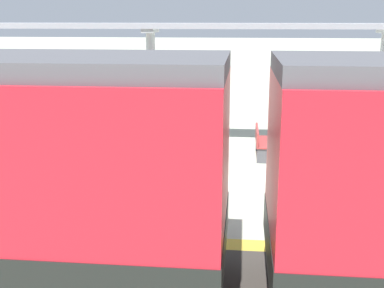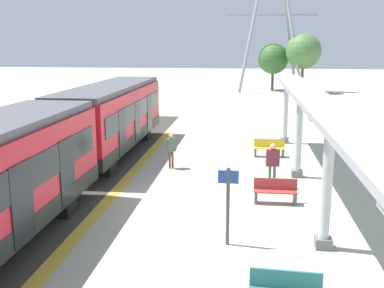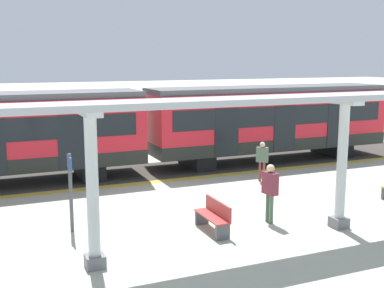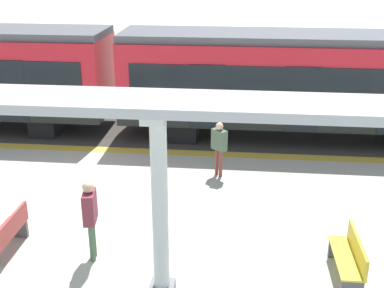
# 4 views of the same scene
# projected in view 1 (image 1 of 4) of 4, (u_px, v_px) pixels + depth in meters

# --- Properties ---
(ground_plane) EXTENTS (176.00, 176.00, 0.00)m
(ground_plane) POSITION_uv_depth(u_px,v_px,m) (264.00, 182.00, 12.29)
(ground_plane) COLOR #A9AD98
(tactile_edge_strip) EXTENTS (0.45, 26.02, 0.01)m
(tactile_edge_strip) POSITION_uv_depth(u_px,v_px,m) (272.00, 246.00, 8.82)
(tactile_edge_strip) COLOR gold
(tactile_edge_strip) RESTS_ON ground
(canopy_pillar_second) EXTENTS (1.10, 0.44, 3.63)m
(canopy_pillar_second) POSITION_uv_depth(u_px,v_px,m) (381.00, 91.00, 14.74)
(canopy_pillar_second) COLOR slate
(canopy_pillar_second) RESTS_ON ground
(canopy_pillar_third) EXTENTS (1.10, 0.44, 3.63)m
(canopy_pillar_third) POSITION_uv_depth(u_px,v_px,m) (151.00, 87.00, 15.43)
(canopy_pillar_third) COLOR slate
(canopy_pillar_third) RESTS_ON ground
(canopy_beam) EXTENTS (1.20, 21.19, 0.16)m
(canopy_beam) POSITION_uv_depth(u_px,v_px,m) (263.00, 26.00, 14.63)
(canopy_beam) COLOR #A8AAB2
(canopy_beam) RESTS_ON canopy_pillar_nearest
(bench_mid_platform) EXTENTS (1.50, 0.46, 0.86)m
(bench_mid_platform) POSITION_uv_depth(u_px,v_px,m) (35.00, 135.00, 15.16)
(bench_mid_platform) COLOR gold
(bench_mid_platform) RESTS_ON ground
(bench_far_end) EXTENTS (1.50, 0.44, 0.86)m
(bench_far_end) POSITION_uv_depth(u_px,v_px,m) (261.00, 142.00, 14.38)
(bench_far_end) COLOR #9D3332
(bench_far_end) RESTS_ON ground
(passenger_waiting_near_edge) EXTENTS (0.46, 0.47, 1.57)m
(passenger_waiting_near_edge) POSITION_uv_depth(u_px,v_px,m) (71.00, 162.00, 10.48)
(passenger_waiting_near_edge) COLOR brown
(passenger_waiting_near_edge) RESTS_ON ground
(passenger_by_the_benches) EXTENTS (0.53, 0.29, 1.74)m
(passenger_by_the_benches) POSITION_uv_depth(u_px,v_px,m) (199.00, 119.00, 14.38)
(passenger_by_the_benches) COLOR #435E47
(passenger_by_the_benches) RESTS_ON ground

